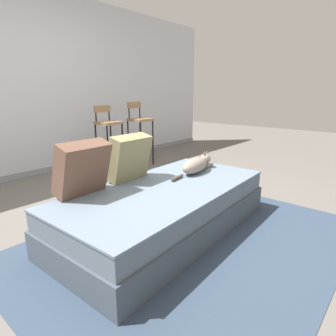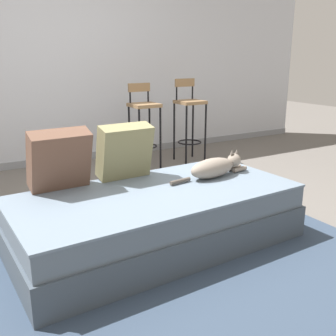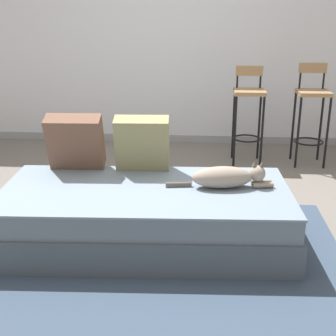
{
  "view_description": "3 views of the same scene",
  "coord_description": "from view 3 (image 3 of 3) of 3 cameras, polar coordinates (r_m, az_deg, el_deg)",
  "views": [
    {
      "loc": [
        -1.73,
        -1.91,
        1.2
      ],
      "look_at": [
        0.15,
        -0.3,
        0.53
      ],
      "focal_mm": 30.0,
      "sensor_mm": 36.0,
      "label": 1
    },
    {
      "loc": [
        -1.24,
        -2.69,
        1.32
      ],
      "look_at": [
        0.15,
        -0.3,
        0.53
      ],
      "focal_mm": 42.0,
      "sensor_mm": 36.0,
      "label": 2
    },
    {
      "loc": [
        0.38,
        -3.37,
        1.6
      ],
      "look_at": [
        0.15,
        -0.3,
        0.53
      ],
      "focal_mm": 50.0,
      "sensor_mm": 36.0,
      "label": 3
    }
  ],
  "objects": [
    {
      "name": "wall_baseboard_trim",
      "position": [
        5.79,
        0.34,
        3.63
      ],
      "size": [
        8.0,
        0.02,
        0.09
      ],
      "primitive_type": "cube",
      "color": "gray",
      "rests_on": "ground"
    },
    {
      "name": "bar_stool_near_window",
      "position": [
        4.97,
        9.78,
        7.46
      ],
      "size": [
        0.32,
        0.32,
        1.01
      ],
      "color": "black",
      "rests_on": "ground"
    },
    {
      "name": "cat",
      "position": [
        3.24,
        7.19,
        -1.1
      ],
      "size": [
        0.75,
        0.23,
        0.19
      ],
      "color": "gray",
      "rests_on": "couch"
    },
    {
      "name": "throw_pillow_middle",
      "position": [
        3.52,
        -3.18,
        3.04
      ],
      "size": [
        0.41,
        0.25,
        0.43
      ],
      "color": "#847F56",
      "rests_on": "couch"
    },
    {
      "name": "bar_stool_by_doorway",
      "position": [
        5.08,
        17.1,
        7.07
      ],
      "size": [
        0.32,
        0.32,
        1.04
      ],
      "color": "black",
      "rests_on": "ground"
    },
    {
      "name": "couch",
      "position": [
        3.3,
        -2.74,
        -5.75
      ],
      "size": [
        2.05,
        1.05,
        0.41
      ],
      "color": "#44505B",
      "rests_on": "ground"
    },
    {
      "name": "wall_back_panel",
      "position": [
        5.64,
        0.41,
        16.17
      ],
      "size": [
        8.0,
        0.1,
        2.6
      ],
      "primitive_type": "cube",
      "color": "silver",
      "rests_on": "ground"
    },
    {
      "name": "ground_plane",
      "position": [
        3.74,
        -1.96,
        -6.06
      ],
      "size": [
        16.0,
        16.0,
        0.0
      ],
      "primitive_type": "plane",
      "color": "#66605B",
      "rests_on": "ground"
    },
    {
      "name": "throw_pillow_corner",
      "position": [
        3.59,
        -11.21,
        3.15
      ],
      "size": [
        0.42,
        0.28,
        0.44
      ],
      "color": "brown",
      "rests_on": "couch"
    },
    {
      "name": "area_rug",
      "position": [
        3.13,
        -3.35,
        -11.45
      ],
      "size": [
        2.71,
        2.07,
        0.01
      ],
      "primitive_type": "cube",
      "color": "#334256",
      "rests_on": "ground"
    }
  ]
}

